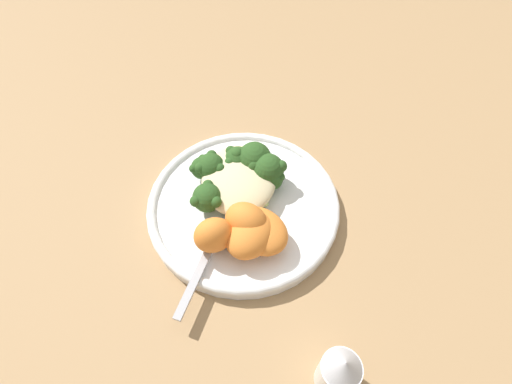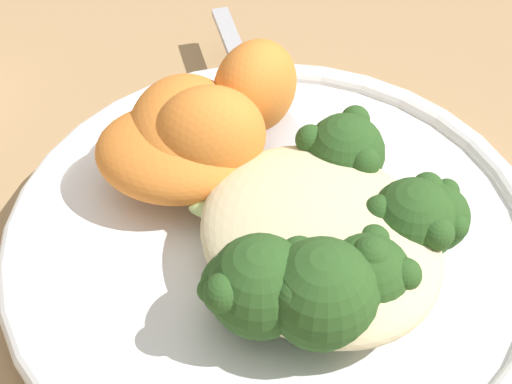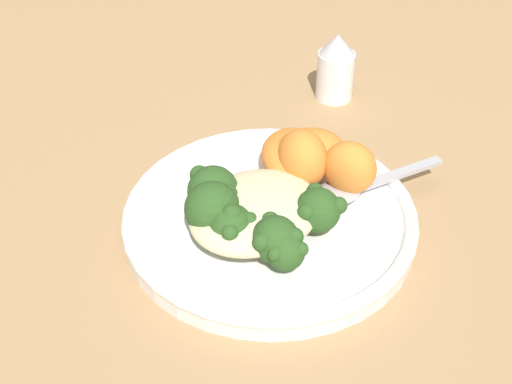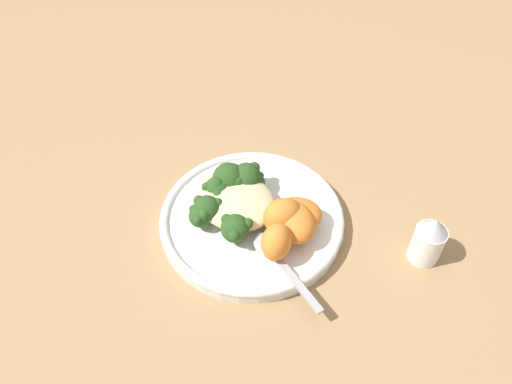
{
  "view_description": "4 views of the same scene",
  "coord_description": "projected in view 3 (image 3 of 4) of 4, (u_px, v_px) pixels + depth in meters",
  "views": [
    {
      "loc": [
        0.26,
        0.02,
        0.43
      ],
      "look_at": [
        -0.02,
        0.0,
        0.04
      ],
      "focal_mm": 28.0,
      "sensor_mm": 36.0,
      "label": 1
    },
    {
      "loc": [
        -0.22,
        0.12,
        0.3
      ],
      "look_at": [
        -0.01,
        -0.01,
        0.04
      ],
      "focal_mm": 60.0,
      "sensor_mm": 36.0,
      "label": 2
    },
    {
      "loc": [
        -0.33,
        -0.32,
        0.39
      ],
      "look_at": [
        -0.02,
        0.0,
        0.03
      ],
      "focal_mm": 50.0,
      "sensor_mm": 36.0,
      "label": 3
    },
    {
      "loc": [
        0.25,
        -0.32,
        0.51
      ],
      "look_at": [
        -0.02,
        0.0,
        0.05
      ],
      "focal_mm": 35.0,
      "sensor_mm": 36.0,
      "label": 4
    }
  ],
  "objects": [
    {
      "name": "broccoli_stalk_5",
      "position": [
        280.0,
        229.0,
        0.53
      ],
      "size": [
        0.09,
        0.1,
        0.03
      ],
      "rotation": [
        0.0,
        0.0,
        4.06
      ],
      "color": "#ADC675",
      "rests_on": "plate"
    },
    {
      "name": "broccoli_stalk_4",
      "position": [
        274.0,
        230.0,
        0.53
      ],
      "size": [
        0.08,
        0.08,
        0.04
      ],
      "rotation": [
        0.0,
        0.0,
        3.97
      ],
      "color": "#ADC675",
      "rests_on": "plate"
    },
    {
      "name": "plate",
      "position": [
        270.0,
        218.0,
        0.58
      ],
      "size": [
        0.24,
        0.24,
        0.02
      ],
      "color": "white",
      "rests_on": "ground_plane"
    },
    {
      "name": "sweet_potato_chunk_1",
      "position": [
        312.0,
        154.0,
        0.6
      ],
      "size": [
        0.08,
        0.08,
        0.04
      ],
      "primitive_type": "ellipsoid",
      "rotation": [
        0.0,
        0.0,
        5.71
      ],
      "color": "orange",
      "rests_on": "plate"
    },
    {
      "name": "sweet_potato_chunk_0",
      "position": [
        350.0,
        168.0,
        0.58
      ],
      "size": [
        0.05,
        0.05,
        0.05
      ],
      "primitive_type": "ellipsoid",
      "rotation": [
        0.0,
        0.0,
        5.08
      ],
      "color": "orange",
      "rests_on": "plate"
    },
    {
      "name": "ground_plane",
      "position": [
        276.0,
        211.0,
        0.6
      ],
      "size": [
        4.0,
        4.0,
        0.0
      ],
      "primitive_type": "plane",
      "color": "#9E7A51"
    },
    {
      "name": "sweet_potato_chunk_3",
      "position": [
        303.0,
        158.0,
        0.58
      ],
      "size": [
        0.06,
        0.06,
        0.05
      ],
      "primitive_type": "ellipsoid",
      "rotation": [
        0.0,
        0.0,
        1.13
      ],
      "color": "orange",
      "rests_on": "plate"
    },
    {
      "name": "broccoli_stalk_3",
      "position": [
        240.0,
        219.0,
        0.54
      ],
      "size": [
        0.1,
        0.05,
        0.03
      ],
      "rotation": [
        0.0,
        0.0,
        3.43
      ],
      "color": "#ADC675",
      "rests_on": "plate"
    },
    {
      "name": "broccoli_stalk_0",
      "position": [
        232.0,
        190.0,
        0.57
      ],
      "size": [
        0.07,
        0.06,
        0.03
      ],
      "rotation": [
        0.0,
        0.0,
        2.47
      ],
      "color": "#ADC675",
      "rests_on": "plate"
    },
    {
      "name": "spoon",
      "position": [
        350.0,
        189.0,
        0.58
      ],
      "size": [
        0.13,
        0.06,
        0.01
      ],
      "rotation": [
        0.0,
        0.0,
        5.99
      ],
      "color": "#A3A3A8",
      "rests_on": "plate"
    },
    {
      "name": "sweet_potato_chunk_2",
      "position": [
        294.0,
        155.0,
        0.6
      ],
      "size": [
        0.09,
        0.09,
        0.03
      ],
      "primitive_type": "ellipsoid",
      "rotation": [
        0.0,
        0.0,
        4.01
      ],
      "color": "orange",
      "rests_on": "plate"
    },
    {
      "name": "broccoli_stalk_2",
      "position": [
        220.0,
        211.0,
        0.54
      ],
      "size": [
        0.09,
        0.05,
        0.04
      ],
      "rotation": [
        0.0,
        0.0,
        3.16
      ],
      "color": "#ADC675",
      "rests_on": "plate"
    },
    {
      "name": "salt_shaker",
      "position": [
        336.0,
        67.0,
        0.72
      ],
      "size": [
        0.04,
        0.04,
        0.07
      ],
      "color": "white",
      "rests_on": "ground_plane"
    },
    {
      "name": "broccoli_stalk_1",
      "position": [
        218.0,
        191.0,
        0.56
      ],
      "size": [
        0.08,
        0.06,
        0.04
      ],
      "rotation": [
        0.0,
        0.0,
        2.69
      ],
      "color": "#ADC675",
      "rests_on": "plate"
    },
    {
      "name": "broccoli_stalk_6",
      "position": [
        309.0,
        207.0,
        0.55
      ],
      "size": [
        0.04,
        0.09,
        0.04
      ],
      "rotation": [
        0.0,
        0.0,
        4.72
      ],
      "color": "#ADC675",
      "rests_on": "plate"
    },
    {
      "name": "quinoa_mound",
      "position": [
        255.0,
        211.0,
        0.55
      ],
      "size": [
        0.11,
        0.09,
        0.03
      ],
      "primitive_type": "ellipsoid",
      "color": "beige",
      "rests_on": "plate"
    }
  ]
}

